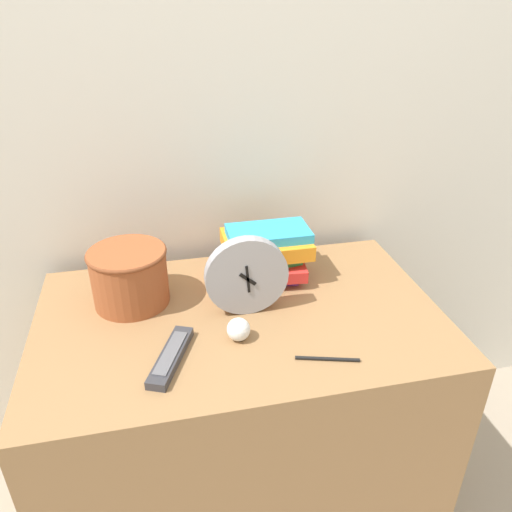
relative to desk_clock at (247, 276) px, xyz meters
name	(u,v)px	position (x,y,z in m)	size (l,w,h in m)	color
wall_back	(211,91)	(-0.02, 0.38, 0.38)	(6.00, 0.04, 2.40)	silver
desk	(242,417)	(-0.02, -0.01, -0.46)	(1.02, 0.64, 0.72)	olive
desk_clock	(247,276)	(0.00, 0.00, 0.00)	(0.21, 0.03, 0.21)	#99999E
book_stack	(266,252)	(0.09, 0.16, -0.03)	(0.23, 0.20, 0.15)	#7A3899
basket	(129,275)	(-0.29, 0.11, -0.02)	(0.20, 0.20, 0.15)	#994C28
tv_remote	(171,356)	(-0.20, -0.15, -0.09)	(0.12, 0.20, 0.02)	#333338
crumpled_paper_ball	(239,329)	(-0.04, -0.11, -0.08)	(0.06, 0.06, 0.06)	white
pen	(327,359)	(0.14, -0.22, -0.10)	(0.14, 0.05, 0.01)	black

